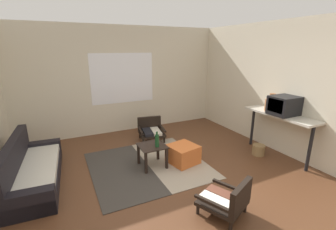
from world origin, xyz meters
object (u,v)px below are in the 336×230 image
Objects in this scene: coffee_table at (152,150)px; couch at (31,171)px; ottoman_orange at (183,154)px; glass_bottle at (157,140)px; wicker_basket at (259,150)px; crt_television at (284,105)px; armchair_striped_foreground at (227,199)px; clay_vase at (272,104)px; armchair_by_window at (151,130)px; console_shelf at (280,119)px.

couch is at bearing 170.29° from coffee_table.
glass_bottle is at bearing 176.35° from ottoman_orange.
crt_television is at bearing -42.03° from wicker_basket.
ottoman_orange is 0.97× the size of crt_television.
coffee_table is (2.00, -0.34, 0.10)m from couch.
clay_vase is (2.07, 1.21, 0.80)m from armchair_striped_foreground.
armchair_striped_foreground is at bearing -156.16° from crt_television.
coffee_table is at bearing -110.77° from armchair_by_window.
armchair_by_window is 1.34× the size of ottoman_orange.
clay_vase is (1.87, -0.33, 0.87)m from ottoman_orange.
armchair_by_window is at bearing 138.95° from clay_vase.
crt_television is 1.05m from wicker_basket.
console_shelf is 2.84× the size of crt_television.
clay_vase is 0.98m from wicker_basket.
crt_television reaches higher than console_shelf.
ottoman_orange is (2.58, -0.47, -0.05)m from couch.
ottoman_orange is at bearing 166.41° from wicker_basket.
wicker_basket is (1.79, 1.16, -0.13)m from armchair_striped_foreground.
clay_vase reaches higher than couch.
crt_television reaches higher than wicker_basket.
couch reaches higher than coffee_table.
armchair_by_window is at bearing 135.19° from console_shelf.
armchair_by_window is 2.84m from console_shelf.
glass_bottle is at bearing -107.13° from armchair_by_window.
clay_vase reaches higher than glass_bottle.
ottoman_orange is (0.20, 1.54, -0.06)m from armchair_striped_foreground.
armchair_striped_foreground is 2.35m from console_shelf.
clay_vase is at bearing -10.63° from coffee_table.
ottoman_orange is 2.17m from crt_television.
coffee_table is 2.60m from clay_vase.
clay_vase is 1.44× the size of wicker_basket.
glass_bottle is at bearing 165.71° from console_shelf.
couch is 4.66m from crt_television.
crt_television is (2.45, -0.76, 0.76)m from coffee_table.
coffee_table is 0.25m from glass_bottle.
coffee_table is at bearing -9.71° from couch.
armchair_striped_foreground is at bearing -154.96° from console_shelf.
glass_bottle is at bearing -11.94° from couch.
console_shelf is 0.34m from clay_vase.
armchair_striped_foreground is 2.89× the size of wicker_basket.
couch is at bearing -159.61° from armchair_by_window.
glass_bottle is (0.06, -0.09, 0.22)m from coffee_table.
coffee_table is 1.35m from armchair_by_window.
glass_bottle is at bearing 101.70° from armchair_striped_foreground.
ottoman_orange is (0.59, -0.13, -0.15)m from coffee_table.
console_shelf is 2.48m from glass_bottle.
armchair_by_window is at bearing 133.84° from wicker_basket.
armchair_striped_foreground is at bearing -147.15° from wicker_basket.
crt_television is at bearing -13.87° from couch.
couch is 3.12m from armchair_striped_foreground.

